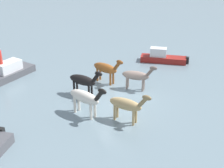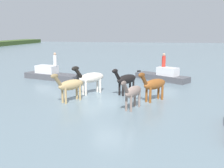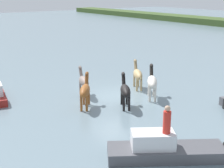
% 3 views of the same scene
% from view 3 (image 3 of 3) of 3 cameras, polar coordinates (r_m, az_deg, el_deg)
% --- Properties ---
extents(ground_plane, '(167.09, 167.09, 0.00)m').
position_cam_3_polar(ground_plane, '(21.65, -0.06, -2.19)').
color(ground_plane, slate).
extents(horse_mid_herd, '(2.29, 1.12, 1.80)m').
position_cam_3_polar(horse_mid_herd, '(21.66, -5.00, 0.49)').
color(horse_mid_herd, gray).
rests_on(horse_mid_herd, ground_plane).
extents(horse_dark_mare, '(2.29, 1.57, 1.90)m').
position_cam_3_polar(horse_dark_mare, '(23.21, 4.50, 1.72)').
color(horse_dark_mare, tan).
rests_on(horse_dark_mare, ground_plane).
extents(horse_gray_outer, '(2.29, 1.97, 2.04)m').
position_cam_3_polar(horse_gray_outer, '(21.13, 7.04, 0.41)').
color(horse_gray_outer, silver).
rests_on(horse_gray_outer, ground_plane).
extents(horse_rear_stallion, '(2.28, 1.60, 1.90)m').
position_cam_3_polar(horse_rear_stallion, '(19.42, 2.33, -1.14)').
color(horse_rear_stallion, black).
rests_on(horse_rear_stallion, ground_plane).
extents(horse_lead, '(2.17, 1.83, 1.92)m').
position_cam_3_polar(horse_lead, '(19.45, -4.74, -1.13)').
color(horse_lead, brown).
rests_on(horse_lead, ground_plane).
extents(boat_tender_starboard, '(3.87, 4.89, 1.35)m').
position_cam_3_polar(boat_tender_starboard, '(14.14, 9.08, -11.50)').
color(boat_tender_starboard, '#4C4C51').
rests_on(boat_tender_starboard, ground_plane).
extents(person_boatman_standing, '(0.32, 0.32, 1.19)m').
position_cam_3_polar(person_boatman_standing, '(13.43, 9.60, -6.33)').
color(person_boatman_standing, red).
rests_on(person_boatman_standing, boat_tender_starboard).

